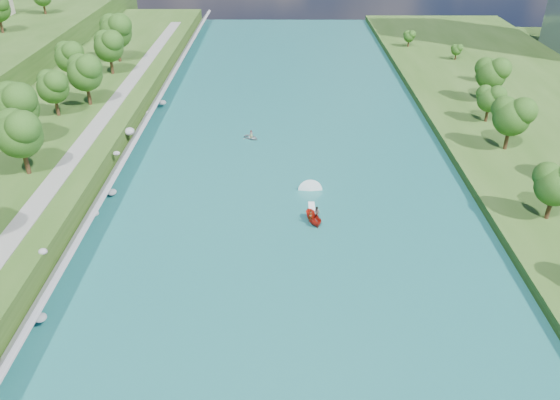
{
  "coord_description": "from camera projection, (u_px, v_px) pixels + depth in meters",
  "views": [
    {
      "loc": [
        -0.43,
        -48.99,
        39.83
      ],
      "look_at": [
        -0.69,
        15.16,
        2.5
      ],
      "focal_mm": 35.0,
      "sensor_mm": 36.0,
      "label": 1
    }
  ],
  "objects": [
    {
      "name": "river_water",
      "position": [
        285.0,
        198.0,
        79.64
      ],
      "size": [
        55.0,
        240.0,
        0.1
      ],
      "primitive_type": "cube",
      "color": "#185C5B",
      "rests_on": "ground"
    },
    {
      "name": "raft",
      "position": [
        251.0,
        137.0,
        97.79
      ],
      "size": [
        3.63,
        3.52,
        1.59
      ],
      "rotation": [
        0.0,
        0.0,
        0.88
      ],
      "color": "#93959B",
      "rests_on": "river_water"
    },
    {
      "name": "riprap_bank",
      "position": [
        105.0,
        189.0,
        78.34
      ],
      "size": [
        4.07,
        236.0,
        4.17
      ],
      "color": "slate",
      "rests_on": "ground"
    },
    {
      "name": "ground",
      "position": [
        286.0,
        285.0,
        62.38
      ],
      "size": [
        260.0,
        260.0,
        0.0
      ],
      "primitive_type": "plane",
      "color": "#2D5119",
      "rests_on": "ground"
    },
    {
      "name": "riverside_path",
      "position": [
        58.0,
        176.0,
        77.99
      ],
      "size": [
        3.0,
        200.0,
        0.1
      ],
      "primitive_type": "cube",
      "color": "gray",
      "rests_on": "berm_west"
    },
    {
      "name": "motorboat",
      "position": [
        313.0,
        211.0,
        75.04
      ],
      "size": [
        3.6,
        18.79,
        2.13
      ],
      "rotation": [
        0.0,
        0.0,
        3.5
      ],
      "color": "#B41C0E",
      "rests_on": "river_water"
    }
  ]
}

